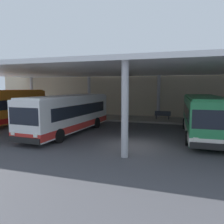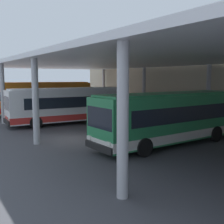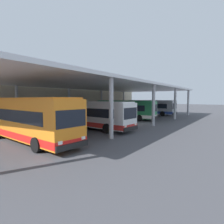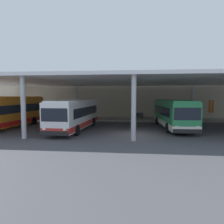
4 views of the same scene
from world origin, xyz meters
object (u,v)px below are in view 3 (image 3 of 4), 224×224
object	(u,v)px
bus_middle_bay	(125,109)
banner_sign	(116,106)
bench_waiting	(79,115)
bus_far_bay	(151,107)
bus_second_bay	(93,114)
bus_nearest_bay	(28,119)

from	to	relation	value
bus_middle_bay	banner_sign	bearing A→B (deg)	44.35
banner_sign	bench_waiting	bearing A→B (deg)	175.17
bus_middle_bay	bus_far_bay	size ratio (longest dim) A/B	1.00
bus_second_bay	banner_sign	bearing A→B (deg)	26.42
bus_middle_bay	banner_sign	world-z (taller)	banner_sign
bus_nearest_bay	bus_far_bay	distance (m)	28.76
bus_far_bay	banner_sign	size ratio (longest dim) A/B	3.32
bus_far_bay	bus_nearest_bay	bearing A→B (deg)	-176.32
bus_second_bay	bench_waiting	distance (m)	11.72
bus_middle_bay	banner_sign	size ratio (longest dim) A/B	3.32
bus_second_bay	bus_far_bay	size ratio (longest dim) A/B	1.00
bus_far_bay	bus_middle_bay	bearing A→B (deg)	179.14
bus_nearest_bay	bus_middle_bay	xyz separation A→B (m)	(18.39, 2.00, -0.19)
banner_sign	bus_middle_bay	bearing A→B (deg)	-135.65
bus_second_bay	bus_middle_bay	world-z (taller)	same
bus_far_bay	banner_sign	distance (m)	7.59
bus_second_bay	bus_far_bay	bearing A→B (deg)	5.28
bus_nearest_bay	bench_waiting	bearing A→B (deg)	32.57
bench_waiting	bus_middle_bay	bearing A→B (deg)	-63.00
bus_second_bay	banner_sign	world-z (taller)	banner_sign
bus_far_bay	bench_waiting	xyz separation A→B (m)	(-14.05, 7.51, -0.99)
bus_nearest_bay	bus_far_bay	xyz separation A→B (m)	(28.70, 1.84, -0.19)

